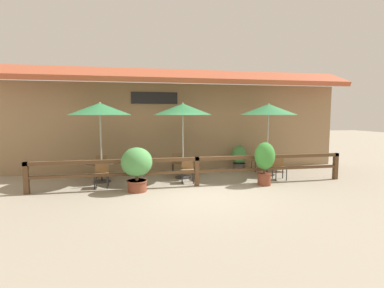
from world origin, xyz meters
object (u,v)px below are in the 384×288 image
object	(u,v)px
dining_table_near	(102,166)
potted_plant_corner_fern	(265,160)
chair_middle_wallside	(177,162)
patio_umbrella_far	(268,110)
dining_table_middle	(183,162)
chair_near_streetside	(101,173)
chair_near_wallside	(102,164)
patio_umbrella_middle	(183,109)
chair_far_wallside	(259,160)
potted_plant_broad_leaf	(239,158)
chair_far_streetside	(279,166)
patio_umbrella_near	(100,109)
chair_middle_streetside	(188,169)
dining_table_far	(267,160)
potted_plant_tall_tropical	(137,166)

from	to	relation	value
dining_table_near	potted_plant_corner_fern	distance (m)	5.55
chair_middle_wallside	patio_umbrella_far	distance (m)	4.04
dining_table_middle	potted_plant_corner_fern	distance (m)	2.98
chair_near_streetside	chair_near_wallside	bearing A→B (deg)	95.91
potted_plant_corner_fern	chair_middle_wallside	bearing A→B (deg)	135.65
chair_near_streetside	patio_umbrella_middle	distance (m)	3.60
chair_near_streetside	chair_far_wallside	size ratio (longest dim) A/B	1.00
chair_near_streetside	chair_near_wallside	world-z (taller)	same
chair_near_streetside	chair_far_wallside	world-z (taller)	same
chair_middle_wallside	patio_umbrella_middle	bearing A→B (deg)	109.30
patio_umbrella_middle	potted_plant_broad_leaf	world-z (taller)	patio_umbrella_middle
patio_umbrella_middle	chair_far_streetside	distance (m)	4.04
chair_far_streetside	dining_table_middle	bearing A→B (deg)	172.70
chair_near_wallside	chair_far_streetside	bearing A→B (deg)	163.35
patio_umbrella_near	chair_middle_streetside	size ratio (longest dim) A/B	3.25
patio_umbrella_near	chair_far_wallside	size ratio (longest dim) A/B	3.25
chair_near_streetside	potted_plant_broad_leaf	distance (m)	5.81
chair_near_streetside	dining_table_far	xyz separation A→B (m)	(6.08, 0.76, 0.10)
dining_table_middle	patio_umbrella_far	bearing A→B (deg)	-2.99
patio_umbrella_middle	chair_middle_wallside	size ratio (longest dim) A/B	3.25
chair_middle_streetside	chair_far_streetside	world-z (taller)	same
chair_near_streetside	patio_umbrella_far	distance (m)	6.45
chair_far_streetside	potted_plant_broad_leaf	distance (m)	2.24
chair_near_wallside	dining_table_middle	world-z (taller)	chair_near_wallside
potted_plant_tall_tropical	dining_table_middle	bearing A→B (deg)	44.77
patio_umbrella_near	patio_umbrella_far	xyz separation A→B (m)	(6.14, -0.05, 0.00)
patio_umbrella_middle	chair_middle_streetside	distance (m)	2.18
chair_near_streetside	patio_umbrella_far	xyz separation A→B (m)	(6.08, 0.76, 2.04)
chair_near_streetside	chair_far_streetside	size ratio (longest dim) A/B	1.00
chair_near_streetside	chair_far_streetside	distance (m)	6.16
dining_table_near	potted_plant_corner_fern	xyz separation A→B (m)	(5.32, -1.58, 0.26)
patio_umbrella_middle	chair_near_wallside	bearing A→B (deg)	166.66
patio_umbrella_near	chair_middle_streetside	world-z (taller)	patio_umbrella_near
patio_umbrella_middle	chair_middle_streetside	xyz separation A→B (m)	(0.03, -0.77, -2.04)
dining_table_near	chair_near_streetside	bearing A→B (deg)	-85.20
chair_near_streetside	chair_middle_streetside	bearing A→B (deg)	4.51
chair_middle_streetside	chair_near_streetside	bearing A→B (deg)	-168.41
patio_umbrella_middle	potted_plant_corner_fern	xyz separation A→B (m)	(2.44, -1.70, -1.68)
patio_umbrella_near	chair_near_streetside	world-z (taller)	patio_umbrella_near
potted_plant_corner_fern	potted_plant_broad_leaf	bearing A→B (deg)	86.47
dining_table_near	potted_plant_broad_leaf	bearing A→B (deg)	13.07
dining_table_far	chair_far_streetside	xyz separation A→B (m)	(0.09, -0.78, -0.10)
chair_near_wallside	potted_plant_corner_fern	xyz separation A→B (m)	(5.38, -2.40, 0.36)
patio_umbrella_middle	dining_table_middle	bearing A→B (deg)	0.00
chair_middle_streetside	dining_table_far	xyz separation A→B (m)	(3.24, 0.60, 0.10)
potted_plant_broad_leaf	chair_near_streetside	bearing A→B (deg)	-158.93
chair_near_streetside	dining_table_far	distance (m)	6.12
dining_table_middle	dining_table_far	world-z (taller)	same
patio_umbrella_middle	potted_plant_tall_tropical	size ratio (longest dim) A/B	2.05
patio_umbrella_near	chair_middle_wallside	bearing A→B (deg)	17.62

